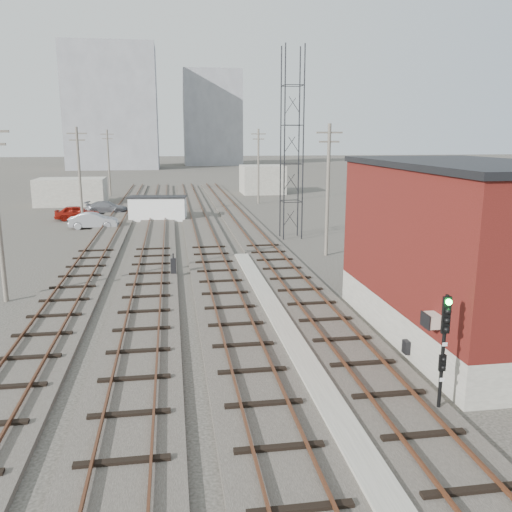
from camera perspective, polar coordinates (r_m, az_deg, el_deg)
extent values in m
plane|color=#282621|center=(68.47, -5.42, 5.62)|extent=(320.00, 320.00, 0.00)
cube|color=#332D28|center=(48.00, -0.88, 2.84)|extent=(3.20, 90.00, 0.20)
cube|color=#4C2816|center=(47.87, -1.73, 3.09)|extent=(0.07, 90.00, 0.12)
cube|color=#4C2816|center=(48.07, -0.03, 3.13)|extent=(0.07, 90.00, 0.12)
cube|color=#332D28|center=(47.62, -5.66, 2.70)|extent=(3.20, 90.00, 0.20)
cube|color=#4C2816|center=(47.55, -6.53, 2.95)|extent=(0.07, 90.00, 0.12)
cube|color=#4C2816|center=(47.63, -4.80, 3.00)|extent=(0.07, 90.00, 0.12)
cube|color=#332D28|center=(47.57, -10.48, 2.54)|extent=(3.20, 90.00, 0.20)
cube|color=#4C2816|center=(47.56, -11.35, 2.79)|extent=(0.07, 90.00, 0.12)
cube|color=#4C2816|center=(47.52, -9.62, 2.85)|extent=(0.07, 90.00, 0.12)
cube|color=#332D28|center=(47.86, -15.27, 2.37)|extent=(3.20, 90.00, 0.20)
cube|color=#4C2816|center=(47.91, -16.14, 2.60)|extent=(0.07, 90.00, 0.12)
cube|color=#4C2816|center=(47.75, -14.43, 2.67)|extent=(0.07, 90.00, 0.12)
cube|color=gray|center=(23.74, 2.76, -7.33)|extent=(0.90, 28.00, 0.26)
cube|color=gray|center=(24.15, 20.38, -6.22)|extent=(6.00, 12.00, 1.50)
cube|color=maroon|center=(23.31, 21.03, 1.96)|extent=(6.00, 12.00, 5.50)
cube|color=black|center=(23.00, 21.59, 8.96)|extent=(6.20, 12.20, 0.25)
cube|color=beige|center=(18.88, 17.99, -6.45)|extent=(0.45, 0.62, 0.45)
cube|color=black|center=(21.20, 15.53, -9.21)|extent=(0.20, 0.35, 0.50)
cylinder|color=black|center=(43.02, 3.02, 11.61)|extent=(0.10, 0.10, 15.00)
cylinder|color=black|center=(43.36, 5.00, 11.59)|extent=(0.10, 0.10, 15.00)
cylinder|color=black|center=(44.49, 2.61, 11.64)|extent=(0.10, 0.10, 15.00)
cylinder|color=black|center=(44.81, 4.53, 11.62)|extent=(0.10, 0.10, 15.00)
cylinder|color=#595147|center=(53.66, -18.07, 7.99)|extent=(0.24, 0.24, 9.00)
cube|color=#595147|center=(53.53, -18.36, 12.15)|extent=(1.80, 0.12, 0.12)
cube|color=#595147|center=(53.53, -18.31, 11.51)|extent=(1.40, 0.12, 0.12)
cylinder|color=#595147|center=(78.40, -15.24, 9.42)|extent=(0.24, 0.24, 9.00)
cube|color=#595147|center=(78.31, -15.41, 12.26)|extent=(1.80, 0.12, 0.12)
cube|color=#595147|center=(78.32, -15.38, 11.83)|extent=(1.40, 0.12, 0.12)
cylinder|color=#595147|center=(37.56, 7.56, 6.80)|extent=(0.24, 0.24, 9.00)
cube|color=#595147|center=(37.38, 7.74, 12.75)|extent=(1.80, 0.12, 0.12)
cube|color=#595147|center=(37.38, 7.71, 11.83)|extent=(1.40, 0.12, 0.12)
cylinder|color=#595147|center=(66.80, 0.25, 9.38)|extent=(0.24, 0.24, 9.00)
cube|color=#595147|center=(66.70, 0.26, 12.73)|extent=(1.80, 0.12, 0.12)
cube|color=#595147|center=(66.70, 0.26, 12.21)|extent=(1.40, 0.12, 0.12)
cube|color=gray|center=(143.70, -14.92, 14.86)|extent=(22.00, 14.00, 30.00)
cube|color=gray|center=(158.39, -4.63, 14.25)|extent=(16.00, 12.00, 26.00)
cube|color=gray|center=(69.22, -18.87, 6.41)|extent=(8.00, 5.00, 3.20)
cube|color=gray|center=(79.19, 0.67, 8.06)|extent=(6.00, 6.00, 4.00)
cube|color=gray|center=(17.90, 18.62, -15.22)|extent=(0.40, 0.40, 0.10)
cylinder|color=black|center=(17.16, 19.05, -9.84)|extent=(0.11, 0.11, 3.72)
cube|color=black|center=(16.72, 19.39, -5.88)|extent=(0.24, 0.10, 1.12)
sphere|color=#0CE533|center=(16.52, 19.64, -4.59)|extent=(0.19, 0.19, 0.19)
sphere|color=black|center=(16.60, 19.57, -5.51)|extent=(0.19, 0.19, 0.19)
sphere|color=black|center=(16.69, 19.50, -6.43)|extent=(0.19, 0.19, 0.19)
sphere|color=black|center=(16.77, 19.43, -7.33)|extent=(0.19, 0.19, 0.19)
cube|color=black|center=(17.23, 19.02, -10.59)|extent=(0.20, 0.09, 0.51)
cube|color=white|center=(16.96, 19.27, -8.78)|extent=(0.15, 0.02, 0.11)
cube|color=white|center=(17.38, 19.00, -12.21)|extent=(0.15, 0.02, 0.11)
cube|color=black|center=(32.49, -8.68, -1.11)|extent=(0.33, 0.33, 1.00)
cylinder|color=black|center=(32.35, -8.72, 0.01)|extent=(0.08, 0.08, 0.30)
cube|color=white|center=(54.61, -10.28, 4.92)|extent=(5.68, 2.89, 2.27)
cube|color=black|center=(54.47, -10.33, 6.15)|extent=(5.88, 3.09, 0.11)
imported|color=maroon|center=(56.65, -18.29, 4.35)|extent=(4.37, 1.92, 1.46)
imported|color=#94969B|center=(51.08, -16.71, 3.59)|extent=(4.32, 1.55, 1.42)
imported|color=slate|center=(60.79, -15.42, 4.97)|extent=(4.67, 2.35, 1.30)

